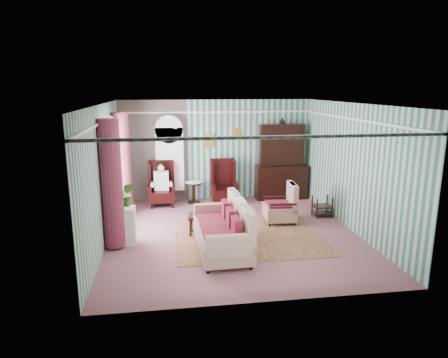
{
  "coord_description": "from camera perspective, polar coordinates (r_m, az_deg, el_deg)",
  "views": [
    {
      "loc": [
        -1.44,
        -8.43,
        3.24
      ],
      "look_at": [
        -0.12,
        0.6,
        1.14
      ],
      "focal_mm": 32.0,
      "sensor_mm": 36.0,
      "label": 1
    }
  ],
  "objects": [
    {
      "name": "wingback_left",
      "position": [
        11.19,
        -8.92,
        -0.7
      ],
      "size": [
        0.76,
        0.8,
        1.25
      ],
      "primitive_type": "cube",
      "color": "black",
      "rests_on": "floor"
    },
    {
      "name": "floral_armchair",
      "position": [
        9.81,
        7.99,
        -3.16
      ],
      "size": [
        0.91,
        0.85,
        1.07
      ],
      "primitive_type": "cube",
      "rotation": [
        0.0,
        0.0,
        1.51
      ],
      "color": "#B6A78D",
      "rests_on": "floor"
    },
    {
      "name": "rug",
      "position": [
        8.92,
        3.52,
        -8.3
      ],
      "size": [
        3.2,
        2.6,
        0.01
      ],
      "primitive_type": "cube",
      "color": "#45171B",
      "rests_on": "floor"
    },
    {
      "name": "floor",
      "position": [
        9.15,
        1.28,
        -7.77
      ],
      "size": [
        6.0,
        6.0,
        0.0
      ],
      "primitive_type": "plane",
      "color": "#8A5056",
      "rests_on": "ground"
    },
    {
      "name": "room_shell",
      "position": [
        8.74,
        -2.86,
        4.84
      ],
      "size": [
        5.53,
        6.02,
        2.91
      ],
      "color": "#39695E",
      "rests_on": "ground"
    },
    {
      "name": "nest_table",
      "position": [
        10.55,
        13.83,
        -3.77
      ],
      "size": [
        0.45,
        0.38,
        0.54
      ],
      "primitive_type": "cube",
      "color": "black",
      "rests_on": "floor"
    },
    {
      "name": "bookcase",
      "position": [
        11.47,
        -7.74,
        2.2
      ],
      "size": [
        0.8,
        0.28,
        2.24
      ],
      "primitive_type": "cube",
      "color": "white",
      "rests_on": "floor"
    },
    {
      "name": "potted_plant_b",
      "position": [
        8.61,
        -13.66,
        -2.15
      ],
      "size": [
        0.31,
        0.27,
        0.5
      ],
      "primitive_type": "imported",
      "rotation": [
        0.0,
        0.0,
        -0.18
      ],
      "color": "#214816",
      "rests_on": "plant_stand"
    },
    {
      "name": "potted_plant_c",
      "position": [
        8.58,
        -14.66,
        -2.74
      ],
      "size": [
        0.23,
        0.23,
        0.36
      ],
      "primitive_type": "imported",
      "rotation": [
        0.0,
        0.0,
        0.18
      ],
      "color": "#1D5019",
      "rests_on": "plant_stand"
    },
    {
      "name": "seated_woman",
      "position": [
        11.2,
        -8.91,
        -0.87
      ],
      "size": [
        0.44,
        0.4,
        1.18
      ],
      "primitive_type": null,
      "color": "white",
      "rests_on": "floor"
    },
    {
      "name": "coffee_table",
      "position": [
        9.1,
        -2.37,
        -6.44
      ],
      "size": [
        0.91,
        0.6,
        0.44
      ],
      "primitive_type": "cube",
      "rotation": [
        0.0,
        0.0,
        -0.11
      ],
      "color": "black",
      "rests_on": "floor"
    },
    {
      "name": "wingback_right",
      "position": [
        11.31,
        -0.02,
        -0.4
      ],
      "size": [
        0.76,
        0.8,
        1.25
      ],
      "primitive_type": "cube",
      "color": "black",
      "rests_on": "floor"
    },
    {
      "name": "round_side_table",
      "position": [
        11.44,
        -4.35,
        -1.95
      ],
      "size": [
        0.5,
        0.5,
        0.6
      ],
      "primitive_type": "cylinder",
      "color": "black",
      "rests_on": "floor"
    },
    {
      "name": "potted_plant_a",
      "position": [
        8.4,
        -14.95,
        -2.94
      ],
      "size": [
        0.45,
        0.43,
        0.4
      ],
      "primitive_type": "imported",
      "rotation": [
        0.0,
        0.0,
        -0.4
      ],
      "color": "#19521A",
      "rests_on": "plant_stand"
    },
    {
      "name": "dresser_hutch",
      "position": [
        11.82,
        8.22,
        2.8
      ],
      "size": [
        1.5,
        0.56,
        2.36
      ],
      "primitive_type": "cube",
      "color": "black",
      "rests_on": "floor"
    },
    {
      "name": "sofa",
      "position": [
        8.03,
        -0.41,
        -6.64
      ],
      "size": [
        1.09,
        2.15,
        1.09
      ],
      "primitive_type": "cube",
      "rotation": [
        0.0,
        0.0,
        1.6
      ],
      "color": "beige",
      "rests_on": "floor"
    },
    {
      "name": "plant_stand",
      "position": [
        8.67,
        -14.31,
        -6.57
      ],
      "size": [
        0.55,
        0.35,
        0.8
      ],
      "primitive_type": "cube",
      "color": "silver",
      "rests_on": "floor"
    }
  ]
}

